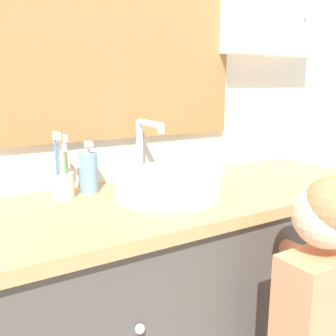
# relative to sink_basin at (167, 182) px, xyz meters

# --- Properties ---
(wall_back) EXTENTS (3.20, 0.18, 2.50)m
(wall_back) POSITION_rel_sink_basin_xyz_m (0.10, 0.26, 0.44)
(wall_back) COLOR silver
(wall_back) RESTS_ON ground_plane
(vanity_counter) EXTENTS (1.36, 0.51, 0.80)m
(vanity_counter) POSITION_rel_sink_basin_xyz_m (0.08, -0.01, -0.44)
(vanity_counter) COLOR #4C4742
(vanity_counter) RESTS_ON ground_plane
(sink_basin) EXTENTS (0.33, 0.38, 0.22)m
(sink_basin) POSITION_rel_sink_basin_xyz_m (0.00, 0.00, 0.00)
(sink_basin) COLOR silver
(sink_basin) RESTS_ON vanity_counter
(toothbrush_holder) EXTENTS (0.07, 0.07, 0.20)m
(toothbrush_holder) POSITION_rel_sink_basin_xyz_m (-0.29, 0.13, 0.01)
(toothbrush_holder) COLOR beige
(toothbrush_holder) RESTS_ON vanity_counter
(soap_dispenser) EXTENTS (0.06, 0.06, 0.16)m
(soap_dispenser) POSITION_rel_sink_basin_xyz_m (-0.20, 0.15, 0.03)
(soap_dispenser) COLOR #6B93B2
(soap_dispenser) RESTS_ON vanity_counter
(child_figure) EXTENTS (0.21, 0.46, 0.93)m
(child_figure) POSITION_rel_sink_basin_xyz_m (0.18, -0.42, -0.30)
(child_figure) COLOR slate
(child_figure) RESTS_ON ground_plane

